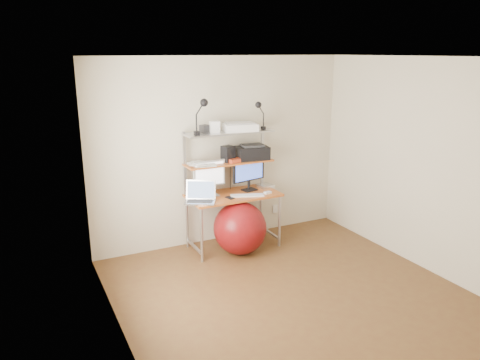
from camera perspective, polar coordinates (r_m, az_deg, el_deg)
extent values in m
plane|color=brown|center=(5.26, 6.21, -13.65)|extent=(3.60, 3.60, 0.00)
plane|color=white|center=(4.61, 7.13, 14.69)|extent=(3.60, 3.60, 0.00)
plane|color=beige|center=(6.32, -2.24, 3.56)|extent=(3.60, 0.00, 3.60)
plane|color=beige|center=(3.50, 22.93, -7.65)|extent=(3.60, 0.00, 3.60)
plane|color=beige|center=(4.13, -14.90, -3.48)|extent=(0.00, 3.60, 3.60)
plane|color=beige|center=(5.94, 21.41, 1.70)|extent=(0.00, 3.60, 3.60)
cube|color=#C06125|center=(6.14, -0.81, -1.86)|extent=(1.20, 0.60, 0.03)
cylinder|color=#B3B3B8|center=(5.83, -4.69, -6.74)|extent=(0.04, 0.04, 0.71)
cylinder|color=#B3B3B8|center=(6.28, -6.46, -5.12)|extent=(0.04, 0.04, 0.71)
cylinder|color=#B3B3B8|center=(6.30, 4.85, -5.03)|extent=(0.04, 0.04, 0.71)
cylinder|color=#B3B3B8|center=(6.72, 2.56, -3.65)|extent=(0.04, 0.04, 0.71)
cube|color=#B3B3B8|center=(6.05, -6.77, 1.94)|extent=(0.03, 0.04, 0.84)
cube|color=#B3B3B8|center=(6.51, 2.72, 2.99)|extent=(0.03, 0.04, 0.84)
cube|color=#C06125|center=(6.14, -1.35, 2.16)|extent=(1.18, 0.34, 0.02)
cube|color=#B3B3B8|center=(6.06, -1.37, 5.84)|extent=(1.18, 0.34, 0.02)
cube|color=white|center=(6.94, 4.31, -3.52)|extent=(0.08, 0.01, 0.12)
cube|color=silver|center=(6.07, -3.64, -1.87)|extent=(0.21, 0.17, 0.01)
cylinder|color=silver|center=(6.07, -3.72, -1.25)|extent=(0.03, 0.03, 0.11)
cube|color=silver|center=(6.01, -3.76, 0.79)|extent=(0.45, 0.07, 0.34)
plane|color=white|center=(6.00, -3.70, 0.76)|extent=(0.40, 0.04, 0.40)
cube|color=black|center=(6.30, 1.14, -1.20)|extent=(0.21, 0.18, 0.01)
cylinder|color=black|center=(6.30, 1.06, -0.59)|extent=(0.03, 0.03, 0.11)
cube|color=black|center=(6.25, 1.07, 1.26)|extent=(0.51, 0.14, 0.31)
plane|color=blue|center=(6.23, 1.14, 1.23)|extent=(0.45, 0.10, 0.46)
cube|color=silver|center=(5.82, -4.89, -2.65)|extent=(0.45, 0.40, 0.02)
cube|color=#2D2D2F|center=(5.82, -4.89, -2.55)|extent=(0.35, 0.29, 0.00)
cube|color=silver|center=(5.91, -4.75, -1.09)|extent=(0.36, 0.24, 0.24)
plane|color=#6880AD|center=(5.91, -4.75, -1.09)|extent=(0.34, 0.24, 0.32)
cube|color=white|center=(6.06, 0.88, -1.89)|extent=(0.45, 0.26, 0.01)
cube|color=white|center=(6.16, 3.39, -1.54)|extent=(0.11, 0.08, 0.03)
cube|color=silver|center=(6.46, 3.08, -0.69)|extent=(0.22, 0.22, 0.04)
cube|color=black|center=(5.97, -1.26, -2.18)|extent=(0.10, 0.14, 0.01)
cube|color=black|center=(6.27, 1.49, 3.33)|extent=(0.45, 0.34, 0.17)
cube|color=#2D2D2F|center=(6.25, 1.50, 4.24)|extent=(0.31, 0.25, 0.03)
cube|color=black|center=(6.12, -1.48, 3.21)|extent=(0.17, 0.17, 0.21)
cube|color=#B83A1D|center=(6.10, -0.62, 2.40)|extent=(0.19, 0.15, 0.05)
cube|color=white|center=(6.09, 0.03, 6.45)|extent=(0.47, 0.35, 0.10)
cube|color=silver|center=(6.08, 0.03, 6.97)|extent=(0.40, 0.28, 0.02)
cube|color=white|center=(5.97, -3.13, 6.48)|extent=(0.14, 0.13, 0.15)
cube|color=#2D2D2F|center=(5.98, -4.37, 6.25)|extent=(0.12, 0.12, 0.10)
cube|color=black|center=(5.78, -5.30, 5.68)|extent=(0.06, 0.07, 0.06)
cylinder|color=black|center=(5.76, -5.33, 6.93)|extent=(0.02, 0.02, 0.20)
sphere|color=black|center=(5.76, -4.41, 9.39)|extent=(0.10, 0.10, 0.10)
cube|color=black|center=(6.19, 2.86, 6.34)|extent=(0.05, 0.06, 0.05)
cylinder|color=black|center=(6.18, 2.88, 7.31)|extent=(0.01, 0.01, 0.17)
sphere|color=black|center=(6.10, 2.25, 9.15)|extent=(0.08, 0.08, 0.08)
sphere|color=maroon|center=(6.07, -0.01, -5.88)|extent=(0.69, 0.69, 0.69)
cube|color=white|center=(6.00, -5.15, 1.89)|extent=(0.26, 0.32, 0.00)
cube|color=white|center=(5.96, -4.10, 1.89)|extent=(0.26, 0.32, 0.00)
cube|color=white|center=(6.02, -5.01, 2.05)|extent=(0.27, 0.32, 0.00)
cube|color=white|center=(5.99, -4.13, 2.05)|extent=(0.26, 0.32, 0.00)
cube|color=white|center=(5.98, -4.84, 2.07)|extent=(0.31, 0.34, 0.00)
cube|color=white|center=(5.95, -5.08, 2.04)|extent=(0.32, 0.35, 0.00)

